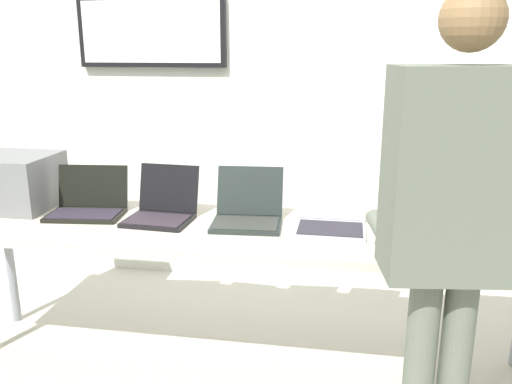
{
  "coord_description": "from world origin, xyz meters",
  "views": [
    {
      "loc": [
        0.5,
        -2.37,
        1.6
      ],
      "look_at": [
        0.09,
        0.02,
        0.94
      ],
      "focal_mm": 37.05,
      "sensor_mm": 36.0,
      "label": 1
    }
  ],
  "objects_px": {
    "laptop_station_0": "(88,204)",
    "laptop_station_2": "(248,211)",
    "equipment_box": "(13,181)",
    "laptop_station_5": "(511,223)",
    "laptop_station_4": "(418,220)",
    "workbench": "(236,237)",
    "laptop_station_3": "(331,216)",
    "laptop_station_1": "(162,208)",
    "person": "(452,210)"
  },
  "relations": [
    {
      "from": "laptop_station_2",
      "to": "person",
      "type": "bearing_deg",
      "value": -40.47
    },
    {
      "from": "laptop_station_2",
      "to": "laptop_station_4",
      "type": "bearing_deg",
      "value": 0.43
    },
    {
      "from": "equipment_box",
      "to": "person",
      "type": "distance_m",
      "value": 2.25
    },
    {
      "from": "laptop_station_2",
      "to": "workbench",
      "type": "bearing_deg",
      "value": -120.4
    },
    {
      "from": "laptop_station_3",
      "to": "laptop_station_4",
      "type": "relative_size",
      "value": 1.01
    },
    {
      "from": "laptop_station_3",
      "to": "person",
      "type": "xyz_separation_m",
      "value": [
        0.41,
        -0.7,
        0.26
      ]
    },
    {
      "from": "laptop_station_2",
      "to": "laptop_station_5",
      "type": "bearing_deg",
      "value": 1.26
    },
    {
      "from": "equipment_box",
      "to": "laptop_station_0",
      "type": "distance_m",
      "value": 0.47
    },
    {
      "from": "person",
      "to": "equipment_box",
      "type": "bearing_deg",
      "value": 160.42
    },
    {
      "from": "laptop_station_1",
      "to": "laptop_station_3",
      "type": "bearing_deg",
      "value": 1.24
    },
    {
      "from": "laptop_station_0",
      "to": "laptop_station_1",
      "type": "distance_m",
      "value": 0.41
    },
    {
      "from": "workbench",
      "to": "laptop_station_2",
      "type": "xyz_separation_m",
      "value": [
        0.04,
        0.07,
        0.11
      ]
    },
    {
      "from": "laptop_station_5",
      "to": "laptop_station_2",
      "type": "bearing_deg",
      "value": -178.74
    },
    {
      "from": "laptop_station_0",
      "to": "laptop_station_5",
      "type": "distance_m",
      "value": 2.07
    },
    {
      "from": "workbench",
      "to": "person",
      "type": "bearing_deg",
      "value": -35.92
    },
    {
      "from": "laptop_station_1",
      "to": "laptop_station_0",
      "type": "bearing_deg",
      "value": 177.56
    },
    {
      "from": "laptop_station_0",
      "to": "laptop_station_3",
      "type": "bearing_deg",
      "value": 0.04
    },
    {
      "from": "person",
      "to": "laptop_station_3",
      "type": "bearing_deg",
      "value": 120.3
    },
    {
      "from": "laptop_station_3",
      "to": "laptop_station_4",
      "type": "bearing_deg",
      "value": 0.77
    },
    {
      "from": "laptop_station_2",
      "to": "laptop_station_4",
      "type": "xyz_separation_m",
      "value": [
        0.81,
        0.01,
        -0.0
      ]
    },
    {
      "from": "laptop_station_0",
      "to": "laptop_station_2",
      "type": "relative_size",
      "value": 1.09
    },
    {
      "from": "workbench",
      "to": "laptop_station_0",
      "type": "distance_m",
      "value": 0.81
    },
    {
      "from": "laptop_station_1",
      "to": "person",
      "type": "bearing_deg",
      "value": -28.47
    },
    {
      "from": "laptop_station_0",
      "to": "laptop_station_1",
      "type": "height_order",
      "value": "laptop_station_1"
    },
    {
      "from": "laptop_station_4",
      "to": "laptop_station_5",
      "type": "height_order",
      "value": "laptop_station_5"
    },
    {
      "from": "laptop_station_0",
      "to": "laptop_station_2",
      "type": "distance_m",
      "value": 0.84
    },
    {
      "from": "laptop_station_0",
      "to": "workbench",
      "type": "bearing_deg",
      "value": -5.24
    },
    {
      "from": "laptop_station_5",
      "to": "equipment_box",
      "type": "bearing_deg",
      "value": 179.34
    },
    {
      "from": "laptop_station_3",
      "to": "laptop_station_5",
      "type": "distance_m",
      "value": 0.82
    },
    {
      "from": "laptop_station_0",
      "to": "laptop_station_4",
      "type": "xyz_separation_m",
      "value": [
        1.66,
        0.01,
        -0.0
      ]
    },
    {
      "from": "equipment_box",
      "to": "laptop_station_5",
      "type": "bearing_deg",
      "value": -0.66
    },
    {
      "from": "workbench",
      "to": "laptop_station_1",
      "type": "height_order",
      "value": "laptop_station_1"
    },
    {
      "from": "workbench",
      "to": "laptop_station_3",
      "type": "relative_size",
      "value": 8.08
    },
    {
      "from": "workbench",
      "to": "laptop_station_5",
      "type": "relative_size",
      "value": 7.88
    },
    {
      "from": "laptop_station_5",
      "to": "person",
      "type": "height_order",
      "value": "person"
    },
    {
      "from": "equipment_box",
      "to": "laptop_station_4",
      "type": "distance_m",
      "value": 2.11
    },
    {
      "from": "laptop_station_2",
      "to": "person",
      "type": "distance_m",
      "value": 1.1
    },
    {
      "from": "laptop_station_0",
      "to": "laptop_station_4",
      "type": "bearing_deg",
      "value": 0.22
    },
    {
      "from": "laptop_station_1",
      "to": "equipment_box",
      "type": "bearing_deg",
      "value": 175.12
    },
    {
      "from": "laptop_station_1",
      "to": "laptop_station_3",
      "type": "distance_m",
      "value": 0.84
    },
    {
      "from": "laptop_station_4",
      "to": "person",
      "type": "bearing_deg",
      "value": -89.8
    },
    {
      "from": "equipment_box",
      "to": "laptop_station_2",
      "type": "xyz_separation_m",
      "value": [
        1.3,
        -0.06,
        -0.08
      ]
    },
    {
      "from": "laptop_station_4",
      "to": "laptop_station_3",
      "type": "bearing_deg",
      "value": -179.23
    },
    {
      "from": "workbench",
      "to": "equipment_box",
      "type": "distance_m",
      "value": 1.28
    },
    {
      "from": "laptop_station_2",
      "to": "laptop_station_4",
      "type": "distance_m",
      "value": 0.81
    },
    {
      "from": "equipment_box",
      "to": "laptop_station_3",
      "type": "relative_size",
      "value": 1.16
    },
    {
      "from": "laptop_station_4",
      "to": "workbench",
      "type": "bearing_deg",
      "value": -174.68
    },
    {
      "from": "laptop_station_1",
      "to": "laptop_station_2",
      "type": "height_order",
      "value": "laptop_station_1"
    },
    {
      "from": "workbench",
      "to": "laptop_station_3",
      "type": "height_order",
      "value": "laptop_station_3"
    },
    {
      "from": "laptop_station_1",
      "to": "laptop_station_5",
      "type": "relative_size",
      "value": 0.87
    }
  ]
}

